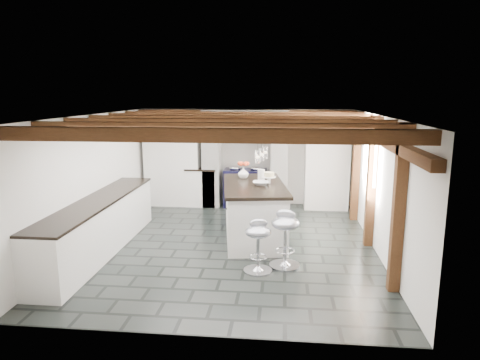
# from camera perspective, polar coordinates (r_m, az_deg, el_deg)

# --- Properties ---
(ground) EXTENTS (6.00, 6.00, 0.00)m
(ground) POSITION_cam_1_polar(r_m,az_deg,el_deg) (7.79, -1.04, -8.53)
(ground) COLOR black
(ground) RESTS_ON ground
(room_shell) EXTENTS (6.00, 6.03, 6.00)m
(room_shell) POSITION_cam_1_polar(r_m,az_deg,el_deg) (8.95, -3.87, 1.16)
(room_shell) COLOR white
(room_shell) RESTS_ON ground
(range_cooker) EXTENTS (1.00, 0.63, 0.99)m
(range_cooker) POSITION_cam_1_polar(r_m,az_deg,el_deg) (10.22, 0.72, -0.95)
(range_cooker) COLOR black
(range_cooker) RESTS_ON ground
(kitchen_island) EXTENTS (1.39, 2.23, 1.38)m
(kitchen_island) POSITION_cam_1_polar(r_m,az_deg,el_deg) (7.94, 1.87, -4.11)
(kitchen_island) COLOR white
(kitchen_island) RESTS_ON ground
(bar_stool_near) EXTENTS (0.54, 0.54, 0.90)m
(bar_stool_near) POSITION_cam_1_polar(r_m,az_deg,el_deg) (6.69, 6.08, -6.94)
(bar_stool_near) COLOR silver
(bar_stool_near) RESTS_ON ground
(bar_stool_far) EXTENTS (0.47, 0.47, 0.81)m
(bar_stool_far) POSITION_cam_1_polar(r_m,az_deg,el_deg) (6.49, 2.41, -7.99)
(bar_stool_far) COLOR silver
(bar_stool_far) RESTS_ON ground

